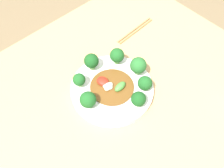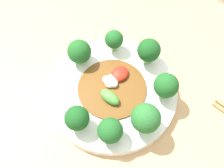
# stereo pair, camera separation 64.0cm
# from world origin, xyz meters

# --- Properties ---
(ground_plane) EXTENTS (8.00, 8.00, 0.00)m
(ground_plane) POSITION_xyz_m (0.00, 0.00, 0.00)
(ground_plane) COLOR #7F6B4C
(table) EXTENTS (1.15, 0.91, 0.72)m
(table) POSITION_xyz_m (0.00, 0.00, 0.36)
(table) COLOR tan
(table) RESTS_ON ground_plane
(plate) EXTENTS (0.29, 0.29, 0.02)m
(plate) POSITION_xyz_m (0.01, 0.02, 0.73)
(plate) COLOR white
(plate) RESTS_ON table
(broccoli_west) EXTENTS (0.06, 0.06, 0.06)m
(broccoli_west) POSITION_xyz_m (-0.10, 0.02, 0.78)
(broccoli_west) COLOR #7AAD5B
(broccoli_west) RESTS_ON plate
(broccoli_south) EXTENTS (0.05, 0.05, 0.06)m
(broccoli_south) POSITION_xyz_m (0.03, -0.09, 0.78)
(broccoli_south) COLOR #89B76B
(broccoli_south) RESTS_ON plate
(broccoli_northeast) EXTENTS (0.05, 0.05, 0.07)m
(broccoli_northeast) POSITION_xyz_m (0.10, 0.09, 0.79)
(broccoli_northeast) COLOR #70A356
(broccoli_northeast) RESTS_ON plate
(broccoli_north) EXTENTS (0.05, 0.05, 0.07)m
(broccoli_north) POSITION_xyz_m (0.02, 0.13, 0.79)
(broccoli_north) COLOR #70A356
(broccoli_north) RESTS_ON plate
(broccoli_east) EXTENTS (0.06, 0.06, 0.07)m
(broccoli_east) POSITION_xyz_m (0.12, -0.00, 0.79)
(broccoli_east) COLOR #89B76B
(broccoli_east) RESTS_ON plate
(broccoli_northwest) EXTENTS (0.04, 0.04, 0.06)m
(broccoli_northwest) POSITION_xyz_m (-0.07, 0.10, 0.78)
(broccoli_northwest) COLOR #89B76B
(broccoli_northwest) RESTS_ON plate
(broccoli_southeast) EXTENTS (0.05, 0.05, 0.06)m
(broccoli_southeast) POSITION_xyz_m (0.09, -0.06, 0.78)
(broccoli_southeast) COLOR #7AAD5B
(broccoli_southeast) RESTS_ON plate
(stirfry_center) EXTENTS (0.16, 0.16, 0.02)m
(stirfry_center) POSITION_xyz_m (0.01, 0.02, 0.75)
(stirfry_center) COLOR brown
(stirfry_center) RESTS_ON plate
(chopsticks) EXTENTS (0.20, 0.03, 0.01)m
(chopsticks) POSITION_xyz_m (0.29, 0.17, 0.73)
(chopsticks) COLOR #AD7F4C
(chopsticks) RESTS_ON table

